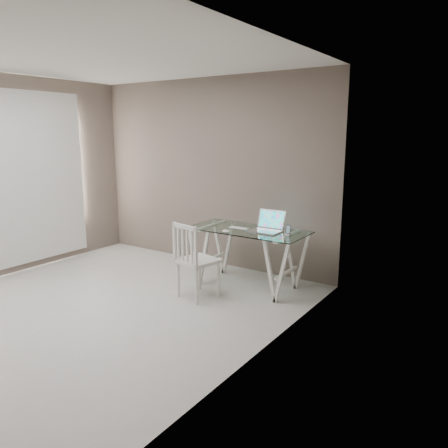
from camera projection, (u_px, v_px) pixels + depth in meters
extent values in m
plane|color=#ADABA6|center=(92.00, 310.00, 4.84)|extent=(4.50, 4.50, 0.00)
cube|color=white|center=(75.00, 53.00, 4.28)|extent=(4.00, 4.50, 0.02)
cube|color=#62564D|center=(210.00, 173.00, 6.39)|extent=(4.00, 0.02, 2.70)
cube|color=#62564D|center=(249.00, 207.00, 3.47)|extent=(0.02, 4.50, 2.70)
cube|color=white|center=(29.00, 178.00, 6.12)|extent=(0.01, 1.80, 2.40)
cube|color=silver|center=(247.00, 230.00, 5.44)|extent=(1.50, 0.70, 0.01)
cube|color=silver|center=(212.00, 252.00, 5.82)|extent=(0.24, 0.62, 0.72)
cube|color=silver|center=(286.00, 266.00, 5.22)|extent=(0.24, 0.62, 0.72)
cube|color=silver|center=(198.00, 261.00, 5.15)|extent=(0.49, 0.49, 0.04)
cylinder|color=silver|center=(178.00, 280.00, 5.20)|extent=(0.04, 0.04, 0.43)
cylinder|color=silver|center=(197.00, 287.00, 4.96)|extent=(0.04, 0.04, 0.43)
cylinder|color=silver|center=(199.00, 273.00, 5.43)|extent=(0.04, 0.04, 0.43)
cylinder|color=silver|center=(218.00, 280.00, 5.19)|extent=(0.04, 0.04, 0.43)
cube|color=silver|center=(185.00, 244.00, 4.97)|extent=(0.42, 0.11, 0.47)
cube|color=silver|center=(265.00, 231.00, 5.30)|extent=(0.36, 0.25, 0.02)
cube|color=#19D899|center=(272.00, 219.00, 5.40)|extent=(0.36, 0.09, 0.23)
cube|color=silver|center=(239.00, 228.00, 5.50)|extent=(0.27, 0.11, 0.01)
ellipsoid|color=silver|center=(226.00, 231.00, 5.27)|extent=(0.10, 0.06, 0.03)
cube|color=white|center=(288.00, 234.00, 5.15)|extent=(0.06, 0.06, 0.01)
cube|color=black|center=(288.00, 229.00, 5.14)|extent=(0.05, 0.03, 0.10)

